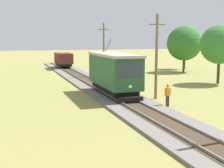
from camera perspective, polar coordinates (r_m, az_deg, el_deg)
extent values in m
cube|color=#235633|center=(28.51, 0.29, 2.39)|extent=(2.50, 8.00, 2.60)
cube|color=#B2ADA3|center=(28.40, 0.29, 5.22)|extent=(2.60, 8.32, 0.22)
cube|color=black|center=(28.72, 0.29, -0.75)|extent=(2.10, 7.04, 0.44)
cube|color=#2D3842|center=(24.70, 3.20, 2.56)|extent=(2.10, 0.03, 1.25)
cube|color=#2D3842|center=(28.90, 2.67, 3.18)|extent=(0.02, 6.72, 1.04)
sphere|color=#F4EAB2|center=(24.82, 3.21, -0.47)|extent=(0.28, 0.28, 0.28)
cylinder|color=black|center=(29.90, -0.67, 6.92)|extent=(0.05, 1.67, 1.19)
cube|color=black|center=(24.86, 3.31, -2.69)|extent=(2.00, 0.36, 0.32)
cylinder|color=black|center=(26.63, 1.79, -1.46)|extent=(1.54, 0.80, 0.80)
cylinder|color=black|center=(30.83, -1.01, -0.13)|extent=(1.54, 0.80, 0.80)
cube|color=maroon|center=(54.86, -8.59, 4.55)|extent=(2.40, 5.20, 1.70)
cube|color=black|center=(54.93, -8.57, 3.43)|extent=(2.02, 4.78, 0.38)
cylinder|color=black|center=(53.40, -8.30, 3.30)|extent=(1.54, 0.76, 0.76)
cylinder|color=black|center=(56.47, -8.83, 3.55)|extent=(1.54, 0.76, 0.76)
cylinder|color=#7A664C|center=(27.42, 7.88, 4.73)|extent=(0.24, 0.29, 7.13)
cube|color=#7A664C|center=(27.39, 8.00, 10.40)|extent=(1.40, 0.10, 0.10)
cylinder|color=silver|center=(27.16, 6.94, 10.65)|extent=(0.08, 0.08, 0.10)
cylinder|color=silver|center=(27.64, 9.05, 10.56)|extent=(0.08, 0.08, 0.10)
cylinder|color=#7A664C|center=(42.11, -1.47, 5.97)|extent=(0.24, 0.30, 7.09)
cube|color=#7A664C|center=(42.09, -1.48, 9.64)|extent=(1.40, 0.10, 0.10)
cylinder|color=silver|center=(41.94, -2.22, 9.77)|extent=(0.08, 0.08, 0.10)
cylinder|color=silver|center=(42.25, -0.76, 9.77)|extent=(0.08, 0.08, 0.10)
cylinder|color=#38332D|center=(24.68, 9.66, -3.04)|extent=(0.15, 0.15, 0.86)
cylinder|color=#38332D|center=(24.78, 9.94, -3.00)|extent=(0.15, 0.15, 0.86)
cube|color=orange|center=(24.60, 9.84, -1.37)|extent=(0.43, 0.32, 0.58)
sphere|color=#936B51|center=(24.53, 9.86, -0.38)|extent=(0.22, 0.22, 0.22)
sphere|color=yellow|center=(24.52, 9.87, -0.15)|extent=(0.21, 0.21, 0.21)
cylinder|color=#4C3823|center=(55.41, 12.73, 4.64)|extent=(0.32, 0.32, 3.88)
sphere|color=#387A33|center=(55.31, 12.83, 7.91)|extent=(3.24, 3.24, 3.24)
cylinder|color=#4C3823|center=(50.28, 12.57, 3.46)|extent=(0.32, 0.32, 2.39)
sphere|color=#2D6B28|center=(50.13, 12.68, 7.06)|extent=(5.23, 5.23, 5.23)
cylinder|color=#4C3823|center=(38.42, 18.32, 2.12)|extent=(0.32, 0.32, 2.79)
sphere|color=#387A33|center=(38.24, 18.53, 6.66)|extent=(4.39, 4.39, 4.39)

